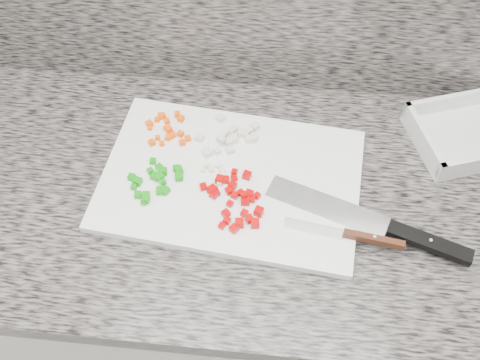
# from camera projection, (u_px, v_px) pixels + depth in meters

# --- Properties ---
(cabinet) EXTENTS (3.92, 0.62, 0.86)m
(cabinet) POSITION_uv_depth(u_px,v_px,m) (248.00, 287.00, 1.44)
(cabinet) COLOR silver
(cabinet) RESTS_ON ground
(countertop) EXTENTS (3.96, 0.64, 0.04)m
(countertop) POSITION_uv_depth(u_px,v_px,m) (250.00, 196.00, 1.07)
(countertop) COLOR #615C56
(countertop) RESTS_ON cabinet
(cutting_board) EXTENTS (0.53, 0.38, 0.02)m
(cutting_board) POSITION_uv_depth(u_px,v_px,m) (231.00, 179.00, 1.06)
(cutting_board) COLOR white
(cutting_board) RESTS_ON countertop
(carrot_pile) EXTENTS (0.10, 0.10, 0.02)m
(carrot_pile) POSITION_uv_depth(u_px,v_px,m) (168.00, 129.00, 1.12)
(carrot_pile) COLOR #FF5805
(carrot_pile) RESTS_ON cutting_board
(onion_pile) EXTENTS (0.13, 0.12, 0.02)m
(onion_pile) POSITION_uv_depth(u_px,v_px,m) (231.00, 137.00, 1.10)
(onion_pile) COLOR silver
(onion_pile) RESTS_ON cutting_board
(green_pepper_pile) EXTENTS (0.11, 0.11, 0.02)m
(green_pepper_pile) POSITION_uv_depth(u_px,v_px,m) (157.00, 180.00, 1.04)
(green_pepper_pile) COLOR #108F0D
(green_pepper_pile) RESTS_ON cutting_board
(red_pepper_pile) EXTENTS (0.13, 0.14, 0.02)m
(red_pepper_pile) POSITION_uv_depth(u_px,v_px,m) (235.00, 200.00, 1.01)
(red_pepper_pile) COLOR #BE0203
(red_pepper_pile) RESTS_ON cutting_board
(garlic_pile) EXTENTS (0.06, 0.06, 0.01)m
(garlic_pile) POSITION_uv_depth(u_px,v_px,m) (214.00, 174.00, 1.05)
(garlic_pile) COLOR beige
(garlic_pile) RESTS_ON cutting_board
(chef_knife) EXTENTS (0.38, 0.16, 0.02)m
(chef_knife) POSITION_uv_depth(u_px,v_px,m) (393.00, 230.00, 0.98)
(chef_knife) COLOR silver
(chef_knife) RESTS_ON cutting_board
(paring_knife) EXTENTS (0.22, 0.05, 0.02)m
(paring_knife) POSITION_uv_depth(u_px,v_px,m) (358.00, 236.00, 0.97)
(paring_knife) COLOR silver
(paring_knife) RESTS_ON cutting_board
(tray) EXTENTS (0.29, 0.25, 0.05)m
(tray) POSITION_uv_depth(u_px,v_px,m) (473.00, 133.00, 1.12)
(tray) COLOR silver
(tray) RESTS_ON countertop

